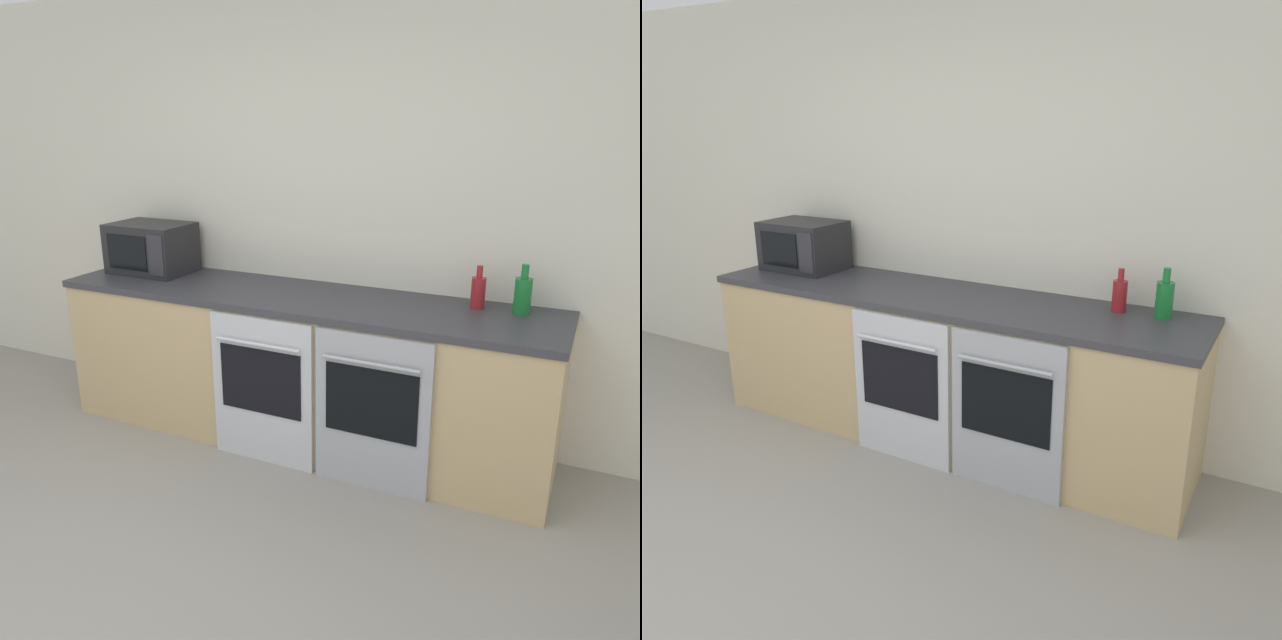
{
  "view_description": "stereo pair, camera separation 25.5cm",
  "coord_description": "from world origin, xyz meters",
  "views": [
    {
      "loc": [
        1.56,
        -1.0,
        1.86
      ],
      "look_at": [
        0.13,
        2.04,
        0.76
      ],
      "focal_mm": 35.0,
      "sensor_mm": 36.0,
      "label": 1
    },
    {
      "loc": [
        1.78,
        -0.88,
        1.86
      ],
      "look_at": [
        0.13,
        2.04,
        0.76
      ],
      "focal_mm": 35.0,
      "sensor_mm": 36.0,
      "label": 2
    }
  ],
  "objects": [
    {
      "name": "counter_back",
      "position": [
        0.0,
        2.04,
        0.45
      ],
      "size": [
        2.94,
        0.68,
        0.9
      ],
      "color": "tan",
      "rests_on": "ground_plane"
    },
    {
      "name": "bottle_red",
      "position": [
        0.97,
        2.21,
        0.99
      ],
      "size": [
        0.08,
        0.08,
        0.23
      ],
      "color": "maroon",
      "rests_on": "counter_back"
    },
    {
      "name": "microwave",
      "position": [
        -1.11,
        2.13,
        1.06
      ],
      "size": [
        0.5,
        0.37,
        0.32
      ],
      "color": "#232326",
      "rests_on": "counter_back"
    },
    {
      "name": "oven_right",
      "position": [
        0.58,
        1.7,
        0.43
      ],
      "size": [
        0.62,
        0.06,
        0.85
      ],
      "color": "#A8AAAF",
      "rests_on": "ground_plane"
    },
    {
      "name": "oven_left",
      "position": [
        -0.06,
        1.7,
        0.43
      ],
      "size": [
        0.62,
        0.06,
        0.85
      ],
      "color": "silver",
      "rests_on": "ground_plane"
    },
    {
      "name": "wall_back",
      "position": [
        0.0,
        2.4,
        1.3
      ],
      "size": [
        10.0,
        0.06,
        2.6
      ],
      "color": "silver",
      "rests_on": "ground_plane"
    },
    {
      "name": "bottle_green",
      "position": [
        1.2,
        2.21,
        1.0
      ],
      "size": [
        0.09,
        0.09,
        0.26
      ],
      "color": "#19722D",
      "rests_on": "counter_back"
    }
  ]
}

